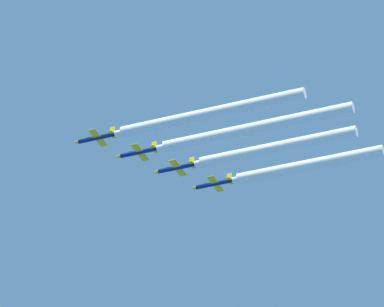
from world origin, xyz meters
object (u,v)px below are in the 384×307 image
at_px(jet_second_echelon, 137,153).
at_px(jet_third_echelon, 175,168).
at_px(jet_lead, 95,138).
at_px(jet_fourth_echelon, 213,184).

relative_size(jet_second_echelon, jet_third_echelon, 1.00).
distance_m(jet_lead, jet_fourth_echelon, 31.38).
bearing_deg(jet_lead, jet_fourth_echelon, -39.82).
bearing_deg(jet_second_echelon, jet_fourth_echelon, -38.02).
height_order(jet_lead, jet_second_echelon, jet_lead).
bearing_deg(jet_third_echelon, jet_lead, 138.56).
xyz_separation_m(jet_third_echelon, jet_fourth_echelon, (8.48, -6.31, -1.03)).
xyz_separation_m(jet_lead, jet_fourth_echelon, (23.97, -19.98, -3.31)).
relative_size(jet_second_echelon, jet_fourth_echelon, 1.00).
relative_size(jet_lead, jet_fourth_echelon, 1.00).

